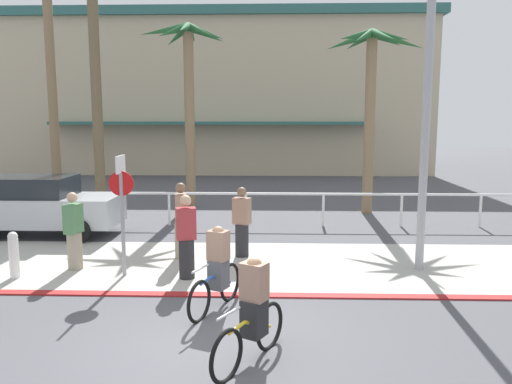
{
  "coord_description": "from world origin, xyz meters",
  "views": [
    {
      "loc": [
        0.81,
        -7.05,
        3.35
      ],
      "look_at": [
        0.39,
        6.0,
        1.42
      ],
      "focal_mm": 35.88,
      "sensor_mm": 36.0,
      "label": 1
    }
  ],
  "objects_px": {
    "cyclist_blue_0": "(217,270)",
    "pedestrian_0": "(74,234)",
    "stop_sign_bike_lane": "(122,198)",
    "pedestrian_3": "(181,224)",
    "pedestrian_1": "(186,240)",
    "streetlight_curb": "(432,71)",
    "palm_tree_3": "(188,68)",
    "pedestrian_2": "(242,225)",
    "palm_tree_1": "(49,37)",
    "bollard_0": "(14,255)",
    "car_silver_1": "(39,205)",
    "palm_tree_4": "(372,70)",
    "cyclist_yellow_1": "(252,313)"
  },
  "relations": [
    {
      "from": "streetlight_curb",
      "to": "pedestrian_0",
      "type": "relative_size",
      "value": 4.34
    },
    {
      "from": "streetlight_curb",
      "to": "cyclist_yellow_1",
      "type": "relative_size",
      "value": 4.65
    },
    {
      "from": "car_silver_1",
      "to": "palm_tree_4",
      "type": "bearing_deg",
      "value": 20.43
    },
    {
      "from": "stop_sign_bike_lane",
      "to": "pedestrian_1",
      "type": "xyz_separation_m",
      "value": [
        1.36,
        -0.15,
        -0.85
      ]
    },
    {
      "from": "bollard_0",
      "to": "pedestrian_0",
      "type": "xyz_separation_m",
      "value": [
        1.02,
        0.66,
        0.29
      ]
    },
    {
      "from": "pedestrian_0",
      "to": "pedestrian_3",
      "type": "relative_size",
      "value": 0.95
    },
    {
      "from": "pedestrian_1",
      "to": "pedestrian_2",
      "type": "height_order",
      "value": "pedestrian_1"
    },
    {
      "from": "stop_sign_bike_lane",
      "to": "pedestrian_3",
      "type": "height_order",
      "value": "stop_sign_bike_lane"
    },
    {
      "from": "streetlight_curb",
      "to": "palm_tree_3",
      "type": "distance_m",
      "value": 10.09
    },
    {
      "from": "cyclist_blue_0",
      "to": "pedestrian_3",
      "type": "bearing_deg",
      "value": 110.7
    },
    {
      "from": "palm_tree_1",
      "to": "palm_tree_4",
      "type": "xyz_separation_m",
      "value": [
        11.98,
        -2.3,
        -1.48
      ]
    },
    {
      "from": "palm_tree_3",
      "to": "pedestrian_2",
      "type": "relative_size",
      "value": 3.92
    },
    {
      "from": "bollard_0",
      "to": "pedestrian_1",
      "type": "distance_m",
      "value": 3.61
    },
    {
      "from": "palm_tree_4",
      "to": "pedestrian_3",
      "type": "height_order",
      "value": "palm_tree_4"
    },
    {
      "from": "pedestrian_1",
      "to": "palm_tree_4",
      "type": "bearing_deg",
      "value": 55.86
    },
    {
      "from": "palm_tree_4",
      "to": "car_silver_1",
      "type": "height_order",
      "value": "palm_tree_4"
    },
    {
      "from": "stop_sign_bike_lane",
      "to": "pedestrian_1",
      "type": "relative_size",
      "value": 1.45
    },
    {
      "from": "streetlight_curb",
      "to": "pedestrian_2",
      "type": "height_order",
      "value": "streetlight_curb"
    },
    {
      "from": "pedestrian_2",
      "to": "pedestrian_3",
      "type": "bearing_deg",
      "value": -171.87
    },
    {
      "from": "palm_tree_1",
      "to": "palm_tree_3",
      "type": "bearing_deg",
      "value": -14.43
    },
    {
      "from": "cyclist_blue_0",
      "to": "pedestrian_0",
      "type": "bearing_deg",
      "value": 147.08
    },
    {
      "from": "stop_sign_bike_lane",
      "to": "palm_tree_1",
      "type": "height_order",
      "value": "palm_tree_1"
    },
    {
      "from": "bollard_0",
      "to": "streetlight_curb",
      "type": "distance_m",
      "value": 9.41
    },
    {
      "from": "palm_tree_4",
      "to": "pedestrian_0",
      "type": "height_order",
      "value": "palm_tree_4"
    },
    {
      "from": "palm_tree_3",
      "to": "cyclist_yellow_1",
      "type": "distance_m",
      "value": 13.06
    },
    {
      "from": "palm_tree_4",
      "to": "pedestrian_1",
      "type": "relative_size",
      "value": 3.55
    },
    {
      "from": "bollard_0",
      "to": "cyclist_blue_0",
      "type": "relative_size",
      "value": 0.59
    },
    {
      "from": "stop_sign_bike_lane",
      "to": "streetlight_curb",
      "type": "distance_m",
      "value": 6.89
    },
    {
      "from": "palm_tree_1",
      "to": "pedestrian_0",
      "type": "height_order",
      "value": "palm_tree_1"
    },
    {
      "from": "car_silver_1",
      "to": "pedestrian_0",
      "type": "relative_size",
      "value": 2.54
    },
    {
      "from": "stop_sign_bike_lane",
      "to": "bollard_0",
      "type": "bearing_deg",
      "value": -173.64
    },
    {
      "from": "palm_tree_1",
      "to": "car_silver_1",
      "type": "height_order",
      "value": "palm_tree_1"
    },
    {
      "from": "stop_sign_bike_lane",
      "to": "palm_tree_4",
      "type": "bearing_deg",
      "value": 48.79
    },
    {
      "from": "palm_tree_3",
      "to": "cyclist_blue_0",
      "type": "height_order",
      "value": "palm_tree_3"
    },
    {
      "from": "stop_sign_bike_lane",
      "to": "cyclist_blue_0",
      "type": "xyz_separation_m",
      "value": [
        2.17,
        -1.78,
        -0.98
      ]
    },
    {
      "from": "cyclist_yellow_1",
      "to": "streetlight_curb",
      "type": "bearing_deg",
      "value": 49.62
    },
    {
      "from": "car_silver_1",
      "to": "pedestrian_2",
      "type": "relative_size",
      "value": 2.59
    },
    {
      "from": "bollard_0",
      "to": "pedestrian_0",
      "type": "relative_size",
      "value": 0.58
    },
    {
      "from": "palm_tree_3",
      "to": "pedestrian_3",
      "type": "xyz_separation_m",
      "value": [
        0.88,
        -6.91,
        -4.22
      ]
    },
    {
      "from": "palm_tree_1",
      "to": "pedestrian_0",
      "type": "relative_size",
      "value": 5.06
    },
    {
      "from": "palm_tree_3",
      "to": "cyclist_blue_0",
      "type": "distance_m",
      "value": 11.15
    },
    {
      "from": "streetlight_curb",
      "to": "car_silver_1",
      "type": "height_order",
      "value": "streetlight_curb"
    },
    {
      "from": "bollard_0",
      "to": "pedestrian_1",
      "type": "height_order",
      "value": "pedestrian_1"
    },
    {
      "from": "pedestrian_0",
      "to": "stop_sign_bike_lane",
      "type": "bearing_deg",
      "value": -18.84
    },
    {
      "from": "cyclist_blue_0",
      "to": "palm_tree_4",
      "type": "bearing_deg",
      "value": 64.83
    },
    {
      "from": "bollard_0",
      "to": "pedestrian_0",
      "type": "height_order",
      "value": "pedestrian_0"
    },
    {
      "from": "cyclist_yellow_1",
      "to": "pedestrian_2",
      "type": "bearing_deg",
      "value": 94.95
    },
    {
      "from": "stop_sign_bike_lane",
      "to": "palm_tree_4",
      "type": "distance_m",
      "value": 10.36
    },
    {
      "from": "car_silver_1",
      "to": "pedestrian_1",
      "type": "xyz_separation_m",
      "value": [
        4.86,
        -3.84,
        -0.05
      ]
    },
    {
      "from": "palm_tree_1",
      "to": "pedestrian_1",
      "type": "xyz_separation_m",
      "value": [
        6.85,
        -9.86,
        -5.57
      ]
    }
  ]
}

